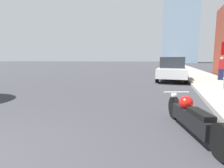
{
  "coord_description": "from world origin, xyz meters",
  "views": [
    {
      "loc": [
        2.89,
        -0.73,
        1.49
      ],
      "look_at": [
        1.2,
        4.4,
        0.75
      ],
      "focal_mm": 28.0,
      "sensor_mm": 36.0,
      "label": 1
    }
  ],
  "objects_px": {
    "parked_car_red": "(171,65)",
    "parked_car_yellow": "(171,63)",
    "motorcycle": "(191,116)",
    "parked_car_white": "(172,69)",
    "pedestrian": "(221,68)"
  },
  "relations": [
    {
      "from": "parked_car_white",
      "to": "parked_car_yellow",
      "type": "distance_m",
      "value": 25.66
    },
    {
      "from": "parked_car_yellow",
      "to": "motorcycle",
      "type": "bearing_deg",
      "value": -94.36
    },
    {
      "from": "parked_car_red",
      "to": "pedestrian",
      "type": "distance_m",
      "value": 12.64
    },
    {
      "from": "parked_car_white",
      "to": "pedestrian",
      "type": "bearing_deg",
      "value": 7.21
    },
    {
      "from": "motorcycle",
      "to": "parked_car_red",
      "type": "relative_size",
      "value": 0.57
    },
    {
      "from": "pedestrian",
      "to": "parked_car_red",
      "type": "bearing_deg",
      "value": 104.78
    },
    {
      "from": "motorcycle",
      "to": "parked_car_red",
      "type": "xyz_separation_m",
      "value": [
        -0.34,
        22.08,
        0.49
      ]
    },
    {
      "from": "parked_car_yellow",
      "to": "pedestrian",
      "type": "distance_m",
      "value": 25.55
    },
    {
      "from": "motorcycle",
      "to": "parked_car_white",
      "type": "distance_m",
      "value": 9.56
    },
    {
      "from": "parked_car_red",
      "to": "parked_car_yellow",
      "type": "relative_size",
      "value": 0.89
    },
    {
      "from": "motorcycle",
      "to": "parked_car_yellow",
      "type": "relative_size",
      "value": 0.51
    },
    {
      "from": "motorcycle",
      "to": "parked_car_red",
      "type": "distance_m",
      "value": 22.09
    },
    {
      "from": "motorcycle",
      "to": "pedestrian",
      "type": "height_order",
      "value": "pedestrian"
    },
    {
      "from": "parked_car_white",
      "to": "pedestrian",
      "type": "relative_size",
      "value": 2.97
    },
    {
      "from": "motorcycle",
      "to": "parked_car_white",
      "type": "height_order",
      "value": "parked_car_white"
    }
  ]
}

